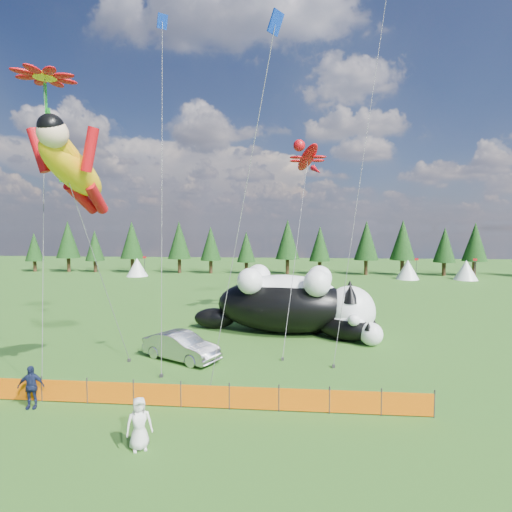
{
  "coord_description": "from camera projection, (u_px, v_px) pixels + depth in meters",
  "views": [
    {
      "loc": [
        5.49,
        -18.51,
        7.32
      ],
      "look_at": [
        3.45,
        4.0,
        5.74
      ],
      "focal_mm": 28.0,
      "sensor_mm": 36.0,
      "label": 1
    }
  ],
  "objects": [
    {
      "name": "ground",
      "position": [
        178.0,
        379.0,
        19.39
      ],
      "size": [
        160.0,
        160.0,
        0.0
      ],
      "primitive_type": "plane",
      "color": "#143C0B",
      "rests_on": "ground"
    },
    {
      "name": "safety_fence",
      "position": [
        157.0,
        394.0,
        16.38
      ],
      "size": [
        22.06,
        0.06,
        1.1
      ],
      "color": "#262626",
      "rests_on": "ground"
    },
    {
      "name": "tree_line",
      "position": [
        258.0,
        249.0,
        63.82
      ],
      "size": [
        90.0,
        4.0,
        8.0
      ],
      "primitive_type": null,
      "color": "black",
      "rests_on": "ground"
    },
    {
      "name": "festival_tents",
      "position": [
        330.0,
        269.0,
        58.05
      ],
      "size": [
        50.0,
        3.2,
        2.8
      ],
      "primitive_type": null,
      "color": "white",
      "rests_on": "ground"
    },
    {
      "name": "cat_large",
      "position": [
        292.0,
        302.0,
        27.85
      ],
      "size": [
        12.83,
        5.65,
        4.64
      ],
      "rotation": [
        0.0,
        0.0,
        -0.12
      ],
      "color": "black",
      "rests_on": "ground"
    },
    {
      "name": "cat_small",
      "position": [
        347.0,
        326.0,
        25.96
      ],
      "size": [
        4.71,
        3.93,
        1.96
      ],
      "rotation": [
        0.0,
        0.0,
        -0.63
      ],
      "color": "black",
      "rests_on": "ground"
    },
    {
      "name": "car",
      "position": [
        181.0,
        346.0,
        22.19
      ],
      "size": [
        4.83,
        3.52,
        1.52
      ],
      "primitive_type": "imported",
      "rotation": [
        0.0,
        0.0,
        1.1
      ],
      "color": "#B0AFB4",
      "rests_on": "ground"
    },
    {
      "name": "spectator_c",
      "position": [
        31.0,
        387.0,
        16.21
      ],
      "size": [
        1.12,
        0.75,
        1.76
      ],
      "primitive_type": "imported",
      "rotation": [
        0.0,
        0.0,
        0.23
      ],
      "color": "#151C3B",
      "rests_on": "ground"
    },
    {
      "name": "spectator_e",
      "position": [
        139.0,
        423.0,
        13.17
      ],
      "size": [
        1.02,
        0.89,
        1.75
      ],
      "primitive_type": "imported",
      "rotation": [
        0.0,
        0.0,
        0.48
      ],
      "color": "silver",
      "rests_on": "ground"
    },
    {
      "name": "superhero_kite",
      "position": [
        73.0,
        169.0,
        17.42
      ],
      "size": [
        4.77,
        6.53,
        12.37
      ],
      "color": "#F6B20C",
      "rests_on": "ground"
    },
    {
      "name": "gecko_kite",
      "position": [
        307.0,
        158.0,
        31.36
      ],
      "size": [
        4.37,
        13.62,
        16.48
      ],
      "color": "#BE0910",
      "rests_on": "ground"
    },
    {
      "name": "flower_kite",
      "position": [
        45.0,
        80.0,
        19.32
      ],
      "size": [
        3.49,
        4.38,
        14.88
      ],
      "color": "#BE0910",
      "rests_on": "ground"
    },
    {
      "name": "diamond_kite_a",
      "position": [
        162.0,
        36.0,
        23.09
      ],
      "size": [
        1.85,
        5.37,
        20.35
      ],
      "color": "#0B2FB2",
      "rests_on": "ground"
    },
    {
      "name": "diamond_kite_b",
      "position": [
        385.0,
        7.0,
        24.74
      ],
      "size": [
        4.21,
        6.61,
        24.04
      ],
      "color": "#0C829A",
      "rests_on": "ground"
    },
    {
      "name": "diamond_kite_c",
      "position": [
        273.0,
        37.0,
        15.77
      ],
      "size": [
        3.38,
        1.16,
        16.25
      ],
      "color": "#0B2FB2",
      "rests_on": "ground"
    }
  ]
}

